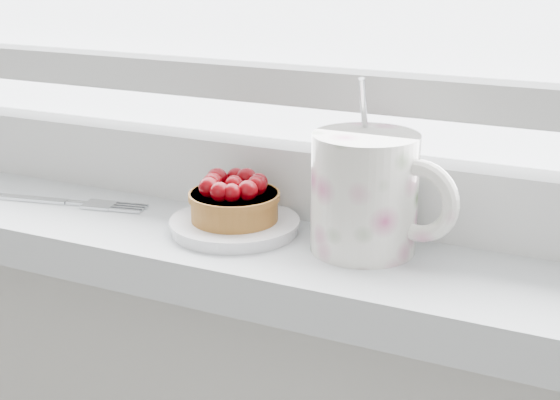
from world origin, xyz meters
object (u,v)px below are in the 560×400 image
Objects in this scene: saucer at (235,225)px; raspberry_tart at (234,199)px; floral_mug at (368,191)px; fork at (52,201)px.

saucer is 0.03m from raspberry_tart.
fork is (-0.35, -0.02, -0.05)m from floral_mug.
fork is (-0.22, -0.01, -0.00)m from saucer.
fork is (-0.22, -0.01, -0.03)m from raspberry_tart.
floral_mug is 0.35m from fork.
saucer reaches higher than fork.
floral_mug is 0.73× the size of fork.
raspberry_tart is 0.13m from floral_mug.
saucer is 0.81× the size of floral_mug.
fork is at bearing -177.08° from floral_mug.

